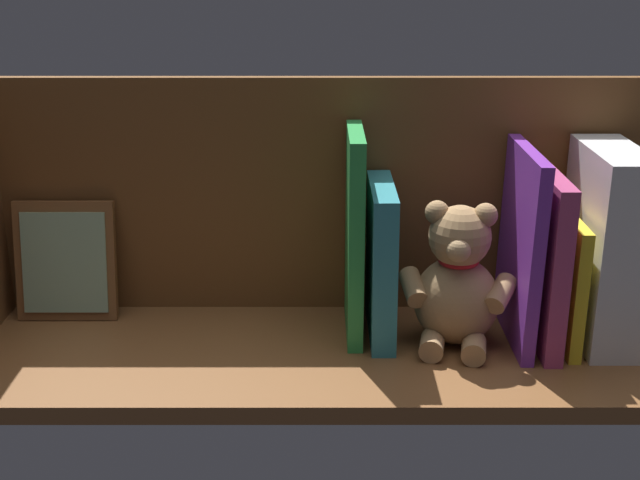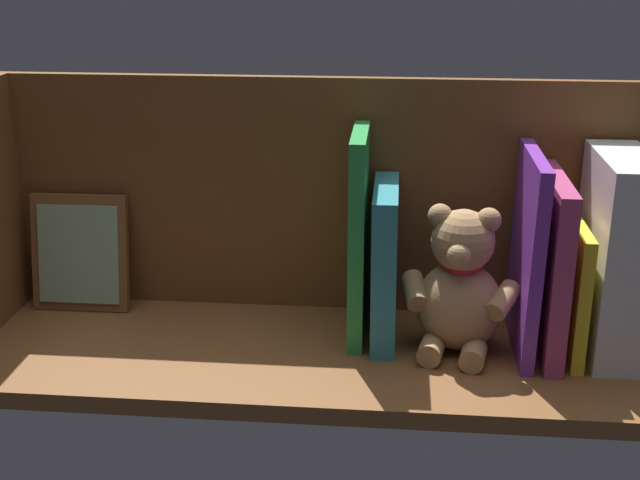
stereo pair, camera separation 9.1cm
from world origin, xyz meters
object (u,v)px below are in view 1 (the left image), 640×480
Objects in this scene: teddy_bear at (458,283)px; picture_frame_leaning at (66,261)px; book_0 at (563,275)px; dictionary_thick_white at (606,246)px.

picture_frame_leaning is at bearing 1.85° from teddy_bear.
dictionary_thick_white is at bearing 178.28° from book_0.
dictionary_thick_white is 1.54× the size of picture_frame_leaning.
book_0 is 0.91× the size of teddy_bear.
teddy_bear is 1.16× the size of picture_frame_leaning.
dictionary_thick_white reaches higher than teddy_bear.
picture_frame_leaning is (64.99, -6.06, -0.36)cm from book_0.
dictionary_thick_white is at bearing 174.92° from picture_frame_leaning.
dictionary_thick_white is 70.35cm from picture_frame_leaning.
teddy_bear is at bearing 170.93° from picture_frame_leaning.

